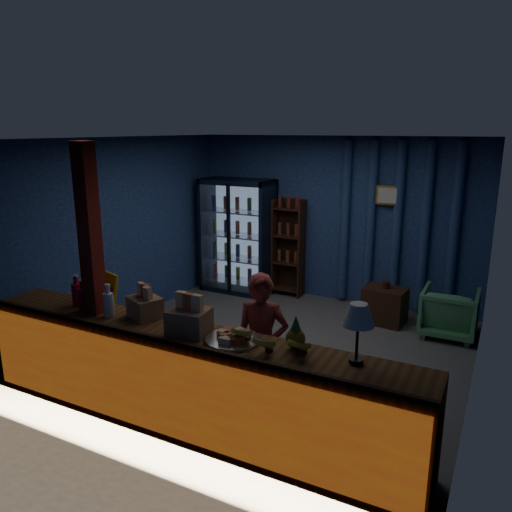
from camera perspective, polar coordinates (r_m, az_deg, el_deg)
The scene contains 19 objects.
ground at distance 6.43m, azimuth 2.06°, elevation -10.51°, with size 4.60×4.60×0.00m, color #515154.
room_walls at distance 5.94m, azimuth 2.20°, elevation 3.33°, with size 4.60×4.60×4.60m.
counter at distance 4.74m, azimuth -8.06°, elevation -13.87°, with size 4.40×0.57×0.99m.
support_post at distance 5.08m, azimuth -18.08°, elevation -2.45°, with size 0.16×0.16×2.60m, color maroon.
beverage_cooler at distance 8.44m, azimuth -1.87°, elevation 2.26°, with size 1.20×0.62×1.90m.
bottle_shelf at distance 8.22m, azimuth 3.81°, elevation 0.92°, with size 0.50×0.28×1.60m.
curtain_folds at distance 7.70m, azimuth 15.82°, elevation 3.32°, with size 1.74×0.14×2.50m.
framed_picture at distance 7.62m, azimuth 14.87°, elevation 6.70°, with size 0.36×0.04×0.28m.
shopkeeper at distance 4.78m, azimuth 0.61°, elevation -10.35°, with size 0.52×0.34×1.42m, color maroon.
green_chair at distance 7.16m, azimuth 21.21°, elevation -6.04°, with size 0.70×0.72×0.65m, color #4F9E63.
side_table at distance 7.36m, azimuth 14.47°, elevation -5.48°, with size 0.61×0.47×0.62m.
yellow_sign at distance 5.33m, azimuth -16.92°, elevation -3.53°, with size 0.44×0.22×0.35m.
soda_bottles at distance 5.19m, azimuth -18.21°, elevation -4.62°, with size 0.60×0.18×0.32m.
snack_box_left at distance 4.45m, azimuth -7.66°, elevation -7.21°, with size 0.38×0.32×0.37m.
snack_box_centre at distance 4.90m, azimuth -12.59°, elevation -5.56°, with size 0.38×0.36×0.32m.
pastry_tray at distance 4.31m, azimuth -2.66°, elevation -9.34°, with size 0.48×0.48×0.08m.
banana_bunches at distance 4.12m, azimuth 1.70°, elevation -9.68°, with size 0.74×0.29×0.16m.
table_lamp at distance 3.86m, azimuth 11.62°, elevation -6.85°, with size 0.25×0.25×0.49m.
pineapple at distance 4.14m, azimuth 4.54°, elevation -9.03°, with size 0.16×0.16×0.28m.
Camera 1 is at (2.46, -5.29, 2.71)m, focal length 35.00 mm.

